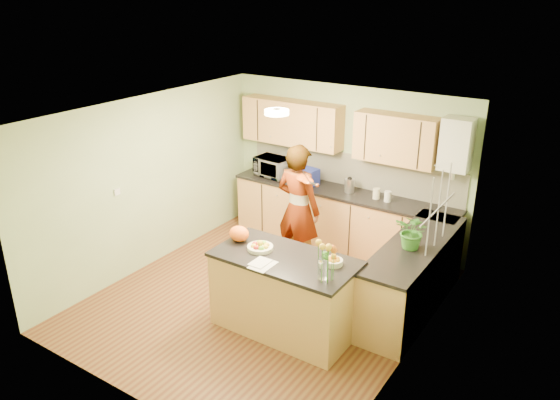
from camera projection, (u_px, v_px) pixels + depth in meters
The scene contains 28 objects.
floor at pixel (265, 299), 7.25m from camera, with size 4.50×4.50×0.00m, color #552A18.
ceiling at pixel (262, 114), 6.32m from camera, with size 4.00×4.50×0.02m, color white.
wall_back at pixel (346, 166), 8.53m from camera, with size 4.00×0.02×2.50m, color #89A274.
wall_front at pixel (124, 292), 5.05m from camera, with size 4.00×0.02×2.50m, color #89A274.
wall_left at pixel (149, 182), 7.81m from camera, with size 0.02×4.50×2.50m, color #89A274.
wall_right at pixel (418, 253), 5.76m from camera, with size 0.02×4.50×2.50m, color #89A274.
back_counter at pixel (341, 219), 8.54m from camera, with size 3.64×0.62×0.94m.
right_counter at pixel (413, 277), 6.87m from camera, with size 0.62×2.24×0.94m.
splashback at pixel (351, 170), 8.49m from camera, with size 3.60×0.02×0.52m, color silver.
upper_cabinets at pixel (332, 129), 8.27m from camera, with size 3.20×0.34×0.70m.
boiler at pixel (457, 145), 7.30m from camera, with size 0.40×0.30×0.86m.
window_right at pixel (439, 209), 6.12m from camera, with size 0.01×1.30×1.05m.
light_switch at pixel (117, 192), 7.32m from camera, with size 0.02×0.09×0.09m, color silver.
ceiling_lamp at pixel (277, 112), 6.57m from camera, with size 0.30×0.30×0.07m.
peninsula_island at pixel (285, 293), 6.47m from camera, with size 1.69×0.87×0.97m.
fruit_dish at pixel (260, 246), 6.45m from camera, with size 0.31×0.31×0.11m.
orange_bowl at pixel (333, 260), 6.10m from camera, with size 0.21×0.21×0.12m.
flower_vase at pixel (324, 249), 5.71m from camera, with size 0.28×0.28×0.52m.
orange_bag at pixel (239, 234), 6.65m from camera, with size 0.25×0.22×0.19m, color #FC6014.
papers at pixel (263, 265), 6.10m from camera, with size 0.23×0.31×0.01m, color silver.
violinist at pixel (298, 209), 7.68m from camera, with size 0.69×0.45×1.89m, color #E0A289.
violin at pixel (303, 178), 7.19m from camera, with size 0.61×0.24×0.12m, color #561A05, non-canonical shape.
microwave at pixel (273, 167), 8.96m from camera, with size 0.57×0.38×0.31m, color silver.
blue_box at pixel (308, 176), 8.61m from camera, with size 0.32×0.24×0.26m, color #212D97.
kettle at pixel (349, 185), 8.29m from camera, with size 0.15×0.15×0.28m.
jar_cream at pixel (376, 194), 8.04m from camera, with size 0.10×0.10×0.16m, color beige.
jar_white at pixel (388, 196), 7.93m from camera, with size 0.10×0.10×0.16m, color silver.
potted_plant at pixel (413, 232), 6.47m from camera, with size 0.40×0.35×0.45m, color #377A28.
Camera 1 is at (3.62, -5.10, 3.91)m, focal length 35.00 mm.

